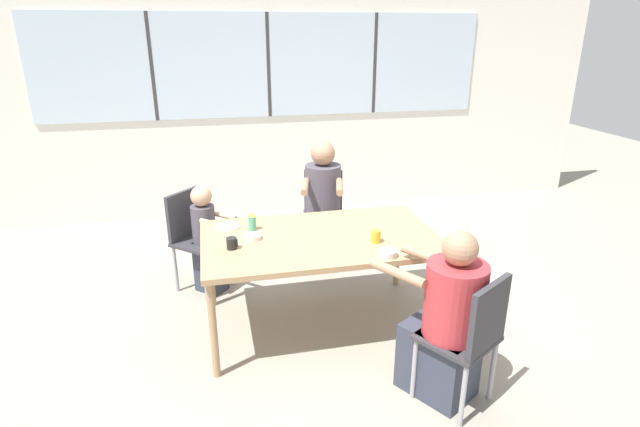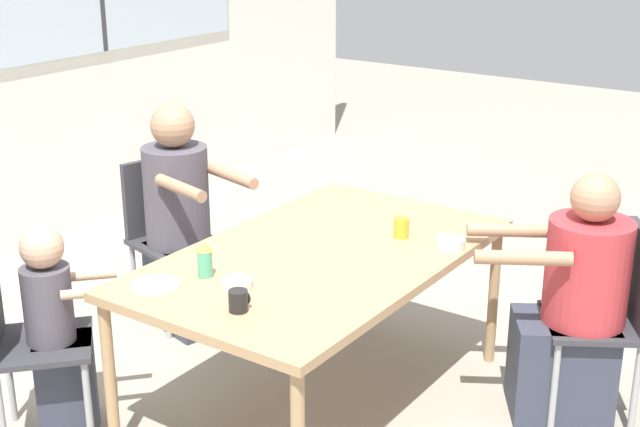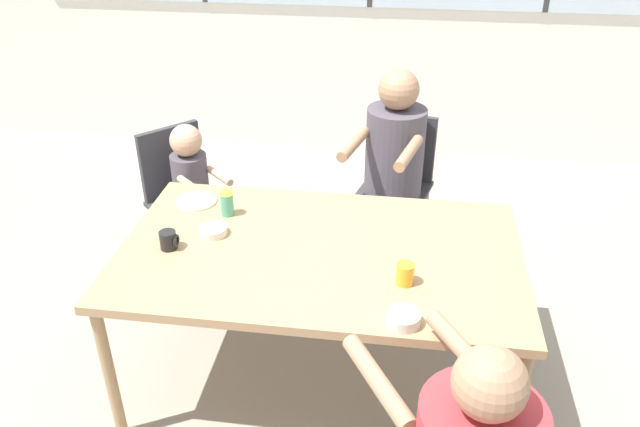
% 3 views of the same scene
% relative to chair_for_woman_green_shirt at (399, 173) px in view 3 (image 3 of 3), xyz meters
% --- Properties ---
extents(ground_plane, '(16.00, 16.00, 0.00)m').
position_rel_chair_for_woman_green_shirt_xyz_m(ground_plane, '(-0.31, -1.24, -0.53)').
color(ground_plane, gray).
extents(dining_table, '(1.73, 1.04, 0.74)m').
position_rel_chair_for_woman_green_shirt_xyz_m(dining_table, '(-0.31, -1.24, 0.17)').
color(dining_table, tan).
rests_on(dining_table, ground_plane).
extents(chair_for_woman_green_shirt, '(0.49, 0.49, 0.88)m').
position_rel_chair_for_woman_green_shirt_xyz_m(chair_for_woman_green_shirt, '(0.00, 0.00, 0.00)').
color(chair_for_woman_green_shirt, '#333338').
rests_on(chair_for_woman_green_shirt, ground_plane).
extents(chair_for_toddler, '(0.57, 0.57, 0.88)m').
position_rel_chair_for_woman_green_shirt_xyz_m(chair_for_toddler, '(-1.26, -0.38, 0.00)').
color(chair_for_toddler, '#333338').
rests_on(chair_for_toddler, ground_plane).
extents(person_woman_green_shirt, '(0.48, 0.68, 1.21)m').
position_rel_chair_for_woman_green_shirt_xyz_m(person_woman_green_shirt, '(-0.04, -0.16, 0.02)').
color(person_woman_green_shirt, '#333847').
rests_on(person_woman_green_shirt, ground_plane).
extents(person_toddler, '(0.40, 0.39, 0.96)m').
position_rel_chair_for_woman_green_shirt_xyz_m(person_toddler, '(-1.14, -0.48, -0.07)').
color(person_toddler, '#333847').
rests_on(person_toddler, ground_plane).
extents(coffee_mug, '(0.08, 0.07, 0.08)m').
position_rel_chair_for_woman_green_shirt_xyz_m(coffee_mug, '(-0.96, -1.32, 0.26)').
color(coffee_mug, black).
rests_on(coffee_mug, dining_table).
extents(sippy_cup, '(0.06, 0.06, 0.14)m').
position_rel_chair_for_woman_green_shirt_xyz_m(sippy_cup, '(-0.79, -1.00, 0.29)').
color(sippy_cup, '#4CA57F').
rests_on(sippy_cup, dining_table).
extents(juice_glass, '(0.07, 0.07, 0.09)m').
position_rel_chair_for_woman_green_shirt_xyz_m(juice_glass, '(0.05, -1.43, 0.26)').
color(juice_glass, gold).
rests_on(juice_glass, dining_table).
extents(bowl_white_shallow, '(0.12, 0.12, 0.04)m').
position_rel_chair_for_woman_green_shirt_xyz_m(bowl_white_shallow, '(-0.80, -1.18, 0.24)').
color(bowl_white_shallow, silver).
rests_on(bowl_white_shallow, dining_table).
extents(bowl_cereal, '(0.13, 0.13, 0.04)m').
position_rel_chair_for_woman_green_shirt_xyz_m(bowl_cereal, '(0.05, -1.68, 0.24)').
color(bowl_cereal, silver).
rests_on(bowl_cereal, dining_table).
extents(plate_tortillas, '(0.20, 0.20, 0.01)m').
position_rel_chair_for_woman_green_shirt_xyz_m(plate_tortillas, '(-0.97, -0.90, 0.22)').
color(plate_tortillas, beige).
rests_on(plate_tortillas, dining_table).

